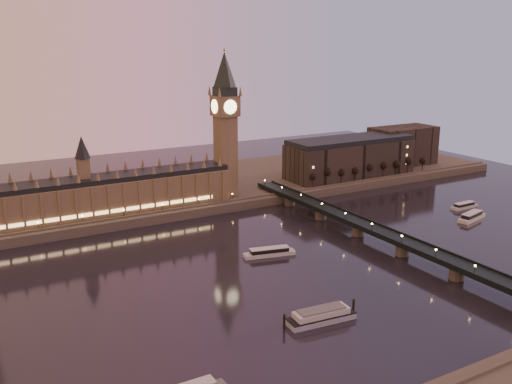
# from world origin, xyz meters

# --- Properties ---
(ground) EXTENTS (700.00, 700.00, 0.00)m
(ground) POSITION_xyz_m (0.00, 0.00, 0.00)
(ground) COLOR black
(ground) RESTS_ON ground
(far_embankment) EXTENTS (560.00, 130.00, 6.00)m
(far_embankment) POSITION_xyz_m (30.00, 165.00, 3.00)
(far_embankment) COLOR #423D35
(far_embankment) RESTS_ON ground
(palace_of_westminster) EXTENTS (180.00, 26.62, 52.00)m
(palace_of_westminster) POSITION_xyz_m (-40.12, 120.99, 21.71)
(palace_of_westminster) COLOR brown
(palace_of_westminster) RESTS_ON ground
(big_ben) EXTENTS (17.68, 17.68, 104.00)m
(big_ben) POSITION_xyz_m (53.99, 120.99, 63.95)
(big_ben) COLOR brown
(big_ben) RESTS_ON ground
(westminster_bridge) EXTENTS (13.20, 260.00, 15.30)m
(westminster_bridge) POSITION_xyz_m (91.61, 0.00, 5.52)
(westminster_bridge) COLOR black
(westminster_bridge) RESTS_ON ground
(city_block) EXTENTS (155.00, 45.00, 34.00)m
(city_block) POSITION_xyz_m (194.94, 130.93, 22.24)
(city_block) COLOR black
(city_block) RESTS_ON ground
(bare_tree_0) EXTENTS (6.06, 6.06, 12.32)m
(bare_tree_0) POSITION_xyz_m (120.18, 109.00, 15.20)
(bare_tree_0) COLOR black
(bare_tree_0) RESTS_ON ground
(bare_tree_1) EXTENTS (6.06, 6.06, 12.32)m
(bare_tree_1) POSITION_xyz_m (134.74, 109.00, 15.20)
(bare_tree_1) COLOR black
(bare_tree_1) RESTS_ON ground
(bare_tree_2) EXTENTS (6.06, 6.06, 12.32)m
(bare_tree_2) POSITION_xyz_m (149.30, 109.00, 15.20)
(bare_tree_2) COLOR black
(bare_tree_2) RESTS_ON ground
(bare_tree_3) EXTENTS (6.06, 6.06, 12.32)m
(bare_tree_3) POSITION_xyz_m (163.86, 109.00, 15.20)
(bare_tree_3) COLOR black
(bare_tree_3) RESTS_ON ground
(bare_tree_4) EXTENTS (6.06, 6.06, 12.32)m
(bare_tree_4) POSITION_xyz_m (178.42, 109.00, 15.20)
(bare_tree_4) COLOR black
(bare_tree_4) RESTS_ON ground
(bare_tree_5) EXTENTS (6.06, 6.06, 12.32)m
(bare_tree_5) POSITION_xyz_m (192.97, 109.00, 15.20)
(bare_tree_5) COLOR black
(bare_tree_5) RESTS_ON ground
(bare_tree_6) EXTENTS (6.06, 6.06, 12.32)m
(bare_tree_6) POSITION_xyz_m (207.53, 109.00, 15.20)
(bare_tree_6) COLOR black
(bare_tree_6) RESTS_ON ground
(bare_tree_7) EXTENTS (6.06, 6.06, 12.32)m
(bare_tree_7) POSITION_xyz_m (222.09, 109.00, 15.20)
(bare_tree_7) COLOR black
(bare_tree_7) RESTS_ON ground
(bare_tree_8) EXTENTS (6.06, 6.06, 12.32)m
(bare_tree_8) POSITION_xyz_m (236.65, 109.00, 15.20)
(bare_tree_8) COLOR black
(bare_tree_8) RESTS_ON ground
(cruise_boat_a) EXTENTS (29.55, 12.57, 4.62)m
(cruise_boat_a) POSITION_xyz_m (27.72, 16.86, 2.04)
(cruise_boat_a) COLOR silver
(cruise_boat_a) RESTS_ON ground
(cruise_boat_b) EXTENTS (22.52, 6.09, 4.14)m
(cruise_boat_b) POSITION_xyz_m (195.39, 26.96, 1.82)
(cruise_boat_b) COLOR silver
(cruise_boat_b) RESTS_ON ground
(cruise_boat_c) EXTENTS (26.52, 13.04, 5.12)m
(cruise_boat_c) POSITION_xyz_m (177.89, 5.91, 2.26)
(cruise_boat_c) COLOR silver
(cruise_boat_c) RESTS_ON ground
(moored_barge) EXTENTS (34.89, 11.19, 6.42)m
(moored_barge) POSITION_xyz_m (7.28, -59.34, 2.71)
(moored_barge) COLOR #9CA8C6
(moored_barge) RESTS_ON ground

